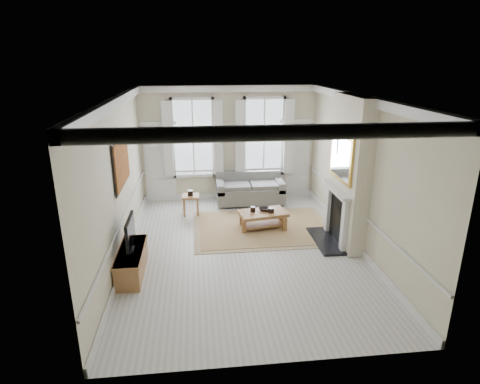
{
  "coord_description": "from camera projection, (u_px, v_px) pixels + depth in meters",
  "views": [
    {
      "loc": [
        -0.98,
        -8.15,
        4.14
      ],
      "look_at": [
        -0.02,
        0.4,
        1.25
      ],
      "focal_mm": 30.0,
      "sensor_mm": 36.0,
      "label": 1
    }
  ],
  "objects": [
    {
      "name": "fireplace",
      "position": [
        336.0,
        212.0,
        9.29
      ],
      "size": [
        0.21,
        1.45,
        1.33
      ],
      "color": "silver",
      "rests_on": "floor"
    },
    {
      "name": "coffee_table",
      "position": [
        263.0,
        215.0,
        10.14
      ],
      "size": [
        1.29,
        0.89,
        0.44
      ],
      "rotation": [
        0.0,
        0.0,
        0.18
      ],
      "color": "brown",
      "rests_on": "rug"
    },
    {
      "name": "ceramic_pot_b",
      "position": [
        271.0,
        210.0,
        10.07
      ],
      "size": [
        0.16,
        0.16,
        0.11
      ],
      "primitive_type": "cylinder",
      "color": "black",
      "rests_on": "coffee_table"
    },
    {
      "name": "floor",
      "position": [
        243.0,
        250.0,
        9.1
      ],
      "size": [
        7.2,
        7.2,
        0.0
      ],
      "primitive_type": "plane",
      "color": "#B7B5AD",
      "rests_on": "ground"
    },
    {
      "name": "window_left",
      "position": [
        193.0,
        138.0,
        11.73
      ],
      "size": [
        1.26,
        0.2,
        2.2
      ],
      "primitive_type": null,
      "color": "#B2BCC6",
      "rests_on": "back_wall"
    },
    {
      "name": "right_wall",
      "position": [
        360.0,
        174.0,
        8.84
      ],
      "size": [
        0.0,
        7.2,
        7.2
      ],
      "primitive_type": "plane",
      "rotation": [
        1.57,
        0.0,
        -1.57
      ],
      "color": "beige",
      "rests_on": "floor"
    },
    {
      "name": "bowl",
      "position": [
        264.0,
        209.0,
        10.21
      ],
      "size": [
        0.35,
        0.35,
        0.07
      ],
      "primitive_type": "imported",
      "rotation": [
        0.0,
        0.0,
        -0.35
      ],
      "color": "black",
      "rests_on": "coffee_table"
    },
    {
      "name": "mirror",
      "position": [
        341.0,
        157.0,
        8.87
      ],
      "size": [
        0.06,
        1.26,
        1.06
      ],
      "primitive_type": "cube",
      "color": "gold",
      "rests_on": "chimney_breast"
    },
    {
      "name": "chimney_breast",
      "position": [
        349.0,
        172.0,
        9.01
      ],
      "size": [
        0.35,
        1.7,
        3.38
      ],
      "primitive_type": "cube",
      "color": "beige",
      "rests_on": "floor"
    },
    {
      "name": "tv_stand",
      "position": [
        132.0,
        262.0,
        8.02
      ],
      "size": [
        0.47,
        1.46,
        0.52
      ],
      "primitive_type": "cube",
      "color": "brown",
      "rests_on": "floor"
    },
    {
      "name": "door_left",
      "position": [
        160.0,
        164.0,
        11.87
      ],
      "size": [
        0.9,
        0.08,
        2.3
      ],
      "primitive_type": "cube",
      "color": "silver",
      "rests_on": "floor"
    },
    {
      "name": "back_wall",
      "position": [
        229.0,
        144.0,
        11.95
      ],
      "size": [
        5.2,
        0.0,
        5.2
      ],
      "primitive_type": "plane",
      "rotation": [
        1.57,
        0.0,
        0.0
      ],
      "color": "beige",
      "rests_on": "floor"
    },
    {
      "name": "ceiling",
      "position": [
        243.0,
        97.0,
        8.02
      ],
      "size": [
        7.2,
        7.2,
        0.0
      ],
      "primitive_type": "plane",
      "rotation": [
        3.14,
        0.0,
        0.0
      ],
      "color": "white",
      "rests_on": "back_wall"
    },
    {
      "name": "door_right",
      "position": [
        295.0,
        160.0,
        12.31
      ],
      "size": [
        0.9,
        0.08,
        2.3
      ],
      "primitive_type": "cube",
      "color": "silver",
      "rests_on": "floor"
    },
    {
      "name": "tv",
      "position": [
        130.0,
        232.0,
        7.81
      ],
      "size": [
        0.08,
        0.9,
        0.68
      ],
      "color": "black",
      "rests_on": "tv_stand"
    },
    {
      "name": "painting",
      "position": [
        121.0,
        162.0,
        8.46
      ],
      "size": [
        0.05,
        1.66,
        1.06
      ],
      "primitive_type": "cube",
      "color": "#9E561B",
      "rests_on": "left_wall"
    },
    {
      "name": "window_right",
      "position": [
        264.0,
        137.0,
        11.95
      ],
      "size": [
        1.26,
        0.2,
        2.2
      ],
      "primitive_type": null,
      "color": "#B2BCC6",
      "rests_on": "back_wall"
    },
    {
      "name": "side_table",
      "position": [
        191.0,
        199.0,
        11.04
      ],
      "size": [
        0.47,
        0.47,
        0.55
      ],
      "rotation": [
        0.0,
        0.0,
        -0.04
      ],
      "color": "brown",
      "rests_on": "floor"
    },
    {
      "name": "rug",
      "position": [
        263.0,
        228.0,
        10.25
      ],
      "size": [
        3.5,
        2.6,
        0.02
      ],
      "primitive_type": "cube",
      "color": "#A77E56",
      "rests_on": "floor"
    },
    {
      "name": "left_wall",
      "position": [
        119.0,
        182.0,
        8.29
      ],
      "size": [
        0.0,
        7.2,
        7.2
      ],
      "primitive_type": "plane",
      "rotation": [
        1.57,
        0.0,
        1.57
      ],
      "color": "beige",
      "rests_on": "floor"
    },
    {
      "name": "sofa",
      "position": [
        250.0,
        191.0,
        11.97
      ],
      "size": [
        1.97,
        0.96,
        0.89
      ],
      "color": "slate",
      "rests_on": "floor"
    },
    {
      "name": "ceramic_pot_a",
      "position": [
        253.0,
        209.0,
        10.12
      ],
      "size": [
        0.13,
        0.13,
        0.13
      ],
      "primitive_type": "cylinder",
      "color": "black",
      "rests_on": "coffee_table"
    },
    {
      "name": "hearth",
      "position": [
        326.0,
        241.0,
        9.5
      ],
      "size": [
        0.55,
        1.5,
        0.05
      ],
      "primitive_type": "cube",
      "color": "black",
      "rests_on": "floor"
    }
  ]
}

